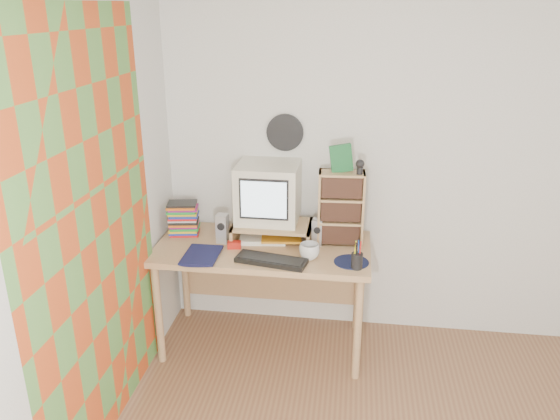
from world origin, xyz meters
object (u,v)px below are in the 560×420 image
(keyboard, at_px, (271,260))
(dvd_stack, at_px, (183,215))
(diary, at_px, (185,252))
(desk, at_px, (264,260))
(mug, at_px, (309,251))
(cd_rack, at_px, (341,208))
(crt_monitor, at_px, (268,193))

(keyboard, distance_m, dvd_stack, 0.76)
(keyboard, xyz_separation_m, diary, (-0.55, 0.01, 0.01))
(desk, distance_m, keyboard, 0.35)
(dvd_stack, bearing_deg, diary, -82.23)
(dvd_stack, height_order, mug, dvd_stack)
(desk, height_order, dvd_stack, dvd_stack)
(keyboard, bearing_deg, desk, 118.30)
(dvd_stack, relative_size, mug, 2.16)
(cd_rack, bearing_deg, crt_monitor, 173.18)
(mug, bearing_deg, keyboard, -158.77)
(dvd_stack, height_order, diary, dvd_stack)
(desk, distance_m, dvd_stack, 0.63)
(crt_monitor, bearing_deg, desk, -97.03)
(cd_rack, relative_size, diary, 1.86)
(cd_rack, bearing_deg, mug, -126.35)
(dvd_stack, distance_m, diary, 0.38)
(dvd_stack, bearing_deg, desk, -15.71)
(mug, height_order, diary, mug)
(desk, bearing_deg, keyboard, -72.76)
(crt_monitor, height_order, diary, crt_monitor)
(desk, height_order, crt_monitor, crt_monitor)
(keyboard, bearing_deg, diary, -170.44)
(cd_rack, distance_m, mug, 0.38)
(mug, xyz_separation_m, diary, (-0.78, -0.07, -0.02))
(desk, distance_m, crt_monitor, 0.46)
(crt_monitor, bearing_deg, mug, -43.79)
(keyboard, bearing_deg, mug, 32.28)
(crt_monitor, xyz_separation_m, diary, (-0.47, -0.37, -0.29))
(diary, bearing_deg, mug, 5.07)
(keyboard, height_order, cd_rack, cd_rack)
(crt_monitor, height_order, dvd_stack, crt_monitor)
(desk, distance_m, diary, 0.56)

